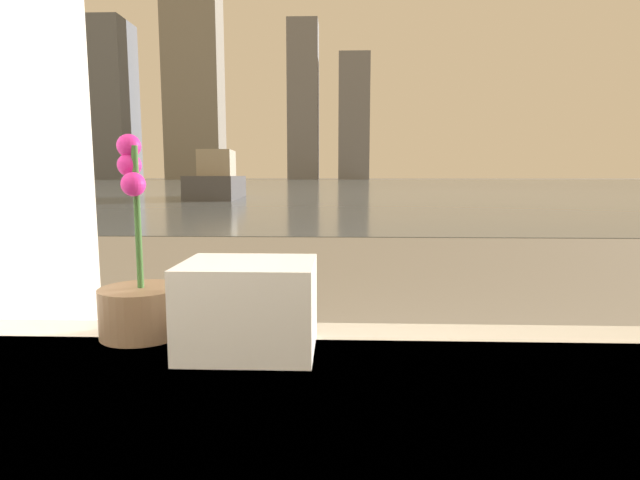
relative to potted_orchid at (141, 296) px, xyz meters
The scene contains 10 objects.
potted_orchid is the anchor object (origin of this frame).
towel_stack 0.24m from the potted_orchid, 18.65° to the right, with size 0.23×0.19×0.16m.
harbor_water 61.09m from the potted_orchid, 89.61° to the left, with size 180.00×110.00×0.01m.
harbor_boat_0 57.82m from the potted_orchid, 117.28° to the left, with size 2.75×4.23×1.50m.
harbor_boat_3 76.59m from the potted_orchid, 118.92° to the left, with size 3.37×4.92×1.75m.
harbor_boat_4 18.49m from the potted_orchid, 103.21° to the left, with size 2.04×4.95×1.81m.
skyline_tower_0 129.74m from the potted_orchid, 114.38° to the left, with size 9.57×11.39×36.24m.
skyline_tower_1 126.06m from the potted_orchid, 105.84° to the left, with size 12.71×8.09×66.90m.
skyline_tower_2 118.59m from the potted_orchid, 93.82° to the left, with size 6.94×7.52×35.53m.
skyline_tower_3 117.91m from the potted_orchid, 88.14° to the left, with size 6.97×9.35×27.99m.
Camera 1 is at (-0.04, -0.02, 0.87)m, focal length 28.00 mm.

